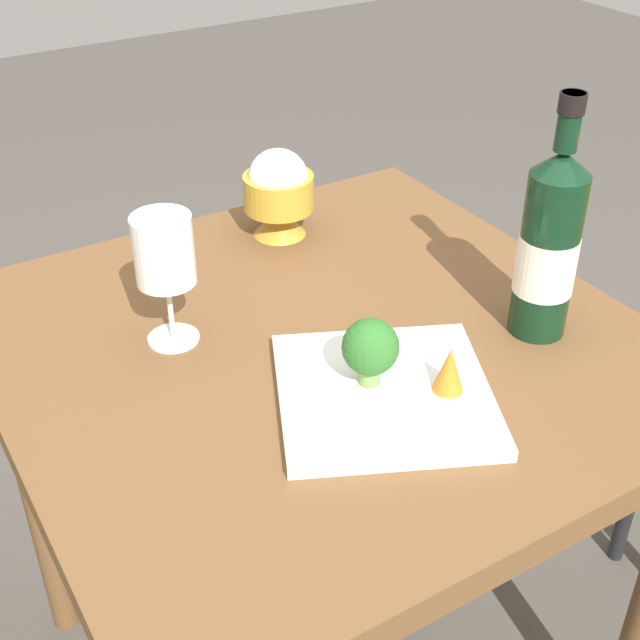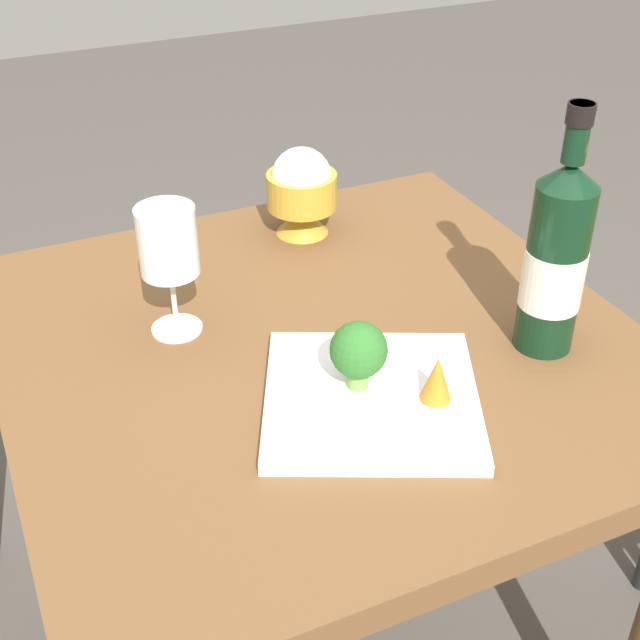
{
  "view_description": "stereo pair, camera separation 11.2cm",
  "coord_description": "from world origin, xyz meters",
  "px_view_note": "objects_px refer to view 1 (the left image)",
  "views": [
    {
      "loc": [
        0.49,
        0.8,
        1.37
      ],
      "look_at": [
        0.0,
        0.0,
        0.76
      ],
      "focal_mm": 48.69,
      "sensor_mm": 36.0,
      "label": 1
    },
    {
      "loc": [
        0.39,
        0.85,
        1.37
      ],
      "look_at": [
        0.0,
        0.0,
        0.76
      ],
      "focal_mm": 48.69,
      "sensor_mm": 36.0,
      "label": 2
    }
  ],
  "objects_px": {
    "wine_glass": "(164,254)",
    "broccoli_floret": "(370,348)",
    "rice_bowl": "(279,191)",
    "serving_plate": "(382,394)",
    "wine_bottle": "(549,245)",
    "carrot_garnish_left": "(449,369)"
  },
  "relations": [
    {
      "from": "wine_glass",
      "to": "broccoli_floret",
      "type": "bearing_deg",
      "value": 124.6
    },
    {
      "from": "rice_bowl",
      "to": "broccoli_floret",
      "type": "relative_size",
      "value": 1.65
    },
    {
      "from": "rice_bowl",
      "to": "serving_plate",
      "type": "relative_size",
      "value": 0.43
    },
    {
      "from": "wine_glass",
      "to": "rice_bowl",
      "type": "height_order",
      "value": "wine_glass"
    },
    {
      "from": "broccoli_floret",
      "to": "rice_bowl",
      "type": "bearing_deg",
      "value": -104.49
    },
    {
      "from": "wine_glass",
      "to": "rice_bowl",
      "type": "relative_size",
      "value": 1.26
    },
    {
      "from": "wine_glass",
      "to": "wine_bottle",
      "type": "bearing_deg",
      "value": 151.73
    },
    {
      "from": "serving_plate",
      "to": "wine_bottle",
      "type": "bearing_deg",
      "value": -176.04
    },
    {
      "from": "wine_bottle",
      "to": "carrot_garnish_left",
      "type": "bearing_deg",
      "value": 16.51
    },
    {
      "from": "rice_bowl",
      "to": "broccoli_floret",
      "type": "bearing_deg",
      "value": 75.51
    },
    {
      "from": "wine_bottle",
      "to": "rice_bowl",
      "type": "bearing_deg",
      "value": -68.92
    },
    {
      "from": "broccoli_floret",
      "to": "carrot_garnish_left",
      "type": "bearing_deg",
      "value": 140.21
    },
    {
      "from": "wine_bottle",
      "to": "broccoli_floret",
      "type": "bearing_deg",
      "value": -0.28
    },
    {
      "from": "wine_bottle",
      "to": "carrot_garnish_left",
      "type": "distance_m",
      "value": 0.22
    },
    {
      "from": "rice_bowl",
      "to": "serving_plate",
      "type": "height_order",
      "value": "rice_bowl"
    },
    {
      "from": "wine_glass",
      "to": "carrot_garnish_left",
      "type": "height_order",
      "value": "wine_glass"
    },
    {
      "from": "wine_bottle",
      "to": "rice_bowl",
      "type": "relative_size",
      "value": 2.28
    },
    {
      "from": "wine_glass",
      "to": "serving_plate",
      "type": "distance_m",
      "value": 0.32
    },
    {
      "from": "wine_bottle",
      "to": "serving_plate",
      "type": "bearing_deg",
      "value": 3.96
    },
    {
      "from": "wine_glass",
      "to": "rice_bowl",
      "type": "distance_m",
      "value": 0.33
    },
    {
      "from": "rice_bowl",
      "to": "carrot_garnish_left",
      "type": "height_order",
      "value": "rice_bowl"
    },
    {
      "from": "wine_glass",
      "to": "carrot_garnish_left",
      "type": "distance_m",
      "value": 0.37
    }
  ]
}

